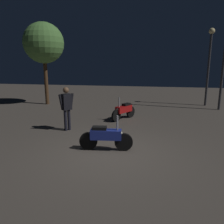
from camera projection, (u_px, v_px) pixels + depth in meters
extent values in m
plane|color=#4C443D|center=(111.00, 154.00, 6.58)|extent=(40.00, 40.00, 0.00)
cylinder|color=black|center=(88.00, 141.00, 6.85)|extent=(0.57, 0.16, 0.56)
cylinder|color=black|center=(124.00, 142.00, 6.77)|extent=(0.57, 0.16, 0.56)
cube|color=navy|center=(106.00, 134.00, 6.76)|extent=(0.98, 0.41, 0.30)
cube|color=black|center=(99.00, 128.00, 6.74)|extent=(0.46, 0.29, 0.10)
cylinder|color=gray|center=(117.00, 123.00, 6.66)|extent=(0.07, 0.07, 0.45)
sphere|color=#F2EABF|center=(121.00, 133.00, 6.72)|extent=(0.12, 0.12, 0.12)
cylinder|color=black|center=(131.00, 112.00, 10.99)|extent=(0.37, 0.53, 0.56)
cylinder|color=black|center=(116.00, 116.00, 10.19)|extent=(0.37, 0.53, 0.56)
cube|color=#B71414|center=(124.00, 109.00, 10.54)|extent=(0.75, 0.97, 0.30)
cube|color=black|center=(126.00, 104.00, 10.64)|extent=(0.43, 0.50, 0.10)
cylinder|color=gray|center=(119.00, 102.00, 10.20)|extent=(0.08, 0.08, 0.45)
sphere|color=#F2EABF|center=(118.00, 109.00, 10.20)|extent=(0.12, 0.12, 0.12)
cylinder|color=black|center=(66.00, 120.00, 8.78)|extent=(0.12, 0.12, 0.85)
cylinder|color=black|center=(69.00, 120.00, 8.88)|extent=(0.12, 0.12, 0.85)
cube|color=black|center=(66.00, 102.00, 8.67)|extent=(0.41, 0.43, 0.63)
sphere|color=brown|center=(66.00, 90.00, 8.57)|extent=(0.23, 0.23, 0.23)
cylinder|color=black|center=(61.00, 102.00, 8.51)|extent=(0.19, 0.20, 0.58)
cylinder|color=black|center=(72.00, 100.00, 8.82)|extent=(0.19, 0.20, 0.58)
cylinder|color=#38383D|center=(208.00, 71.00, 13.71)|extent=(0.14, 0.14, 4.41)
sphere|color=#F9E59E|center=(212.00, 31.00, 13.21)|extent=(0.36, 0.36, 0.36)
cylinder|color=#38383D|center=(224.00, 62.00, 12.29)|extent=(0.14, 0.14, 5.41)
cylinder|color=#4C331E|center=(46.00, 81.00, 14.33)|extent=(0.24, 0.24, 3.02)
sphere|color=#568C42|center=(44.00, 43.00, 13.82)|extent=(2.53, 2.53, 2.53)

